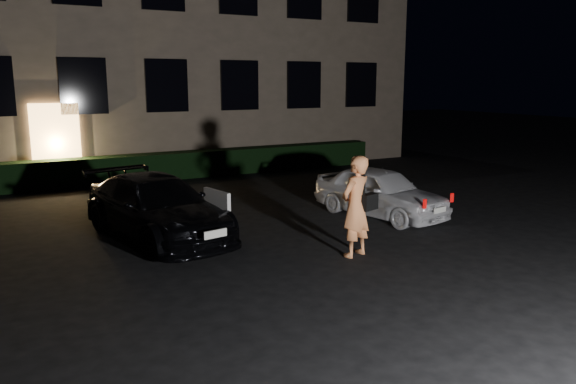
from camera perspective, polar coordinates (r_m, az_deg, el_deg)
ground at (r=9.67m, az=7.89°, el=-7.96°), size 80.00×80.00×0.00m
building at (r=23.12m, az=-15.59°, el=17.91°), size 20.00×8.11×12.00m
hedge at (r=18.82m, az=-11.50°, el=2.66°), size 15.00×0.70×0.85m
sedan at (r=11.75m, az=-13.17°, el=-1.52°), size 2.50×4.57×1.25m
hatch at (r=13.42m, az=9.33°, el=0.03°), size 2.02×3.64×1.17m
man at (r=10.22m, az=6.92°, el=-1.44°), size 0.86×0.64×1.86m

